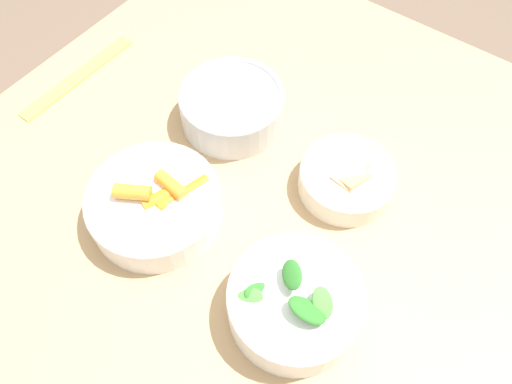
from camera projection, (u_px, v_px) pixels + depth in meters
The scene contains 7 objects.
ground_plane at pixel (248, 345), 1.38m from camera, with size 10.00×10.00×0.00m, color brown.
dining_table at pixel (243, 245), 0.85m from camera, with size 1.13×1.00×0.73m.
bowl_carrots at pixel (155, 203), 0.74m from camera, with size 0.20×0.20×0.07m.
bowl_greens at pixel (294, 302), 0.65m from camera, with size 0.18×0.18×0.09m.
bowl_beans_hotdog at pixel (232, 108), 0.84m from camera, with size 0.17×0.17×0.07m.
bowl_cookies at pixel (347, 178), 0.77m from camera, with size 0.15×0.15×0.05m.
ruler at pixel (78, 77), 0.92m from camera, with size 0.25×0.03×0.00m.
Camera 1 is at (-0.29, -0.24, 1.40)m, focal length 35.00 mm.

